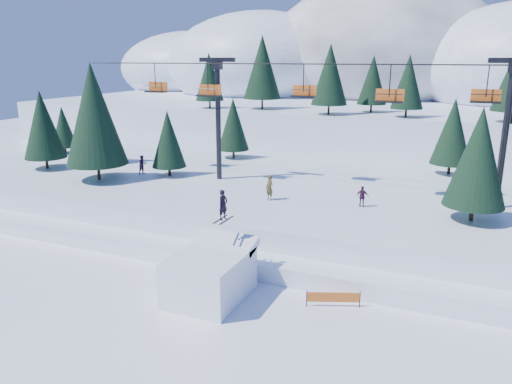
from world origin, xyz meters
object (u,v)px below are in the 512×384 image
at_px(jump_kicker, 210,274).
at_px(banner_far, 440,301).
at_px(chairlift, 344,105).
at_px(banner_near, 333,297).

relative_size(jump_kicker, banner_far, 2.03).
xyz_separation_m(jump_kicker, chairlift, (3.24, 15.77, 7.96)).
distance_m(chairlift, banner_far, 17.40).
relative_size(jump_kicker, banner_near, 2.16).
bearing_deg(banner_near, banner_far, 19.12).
bearing_deg(chairlift, banner_far, -55.72).
height_order(jump_kicker, banner_far, jump_kicker).
bearing_deg(chairlift, jump_kicker, -101.60).
bearing_deg(banner_near, chairlift, 102.89).
relative_size(chairlift, banner_far, 16.18).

